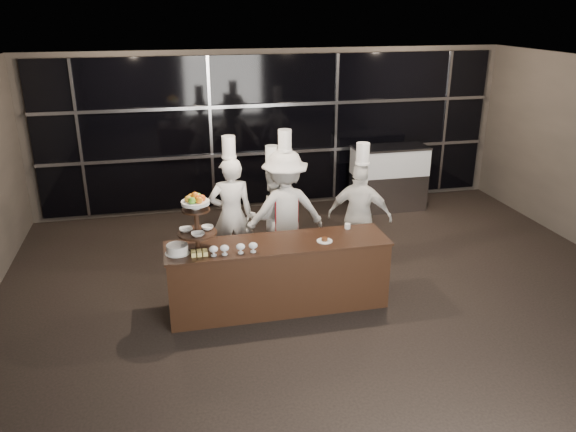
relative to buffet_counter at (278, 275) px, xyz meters
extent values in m
plane|color=black|center=(0.76, -1.05, -0.47)|extent=(10.00, 10.00, 0.00)
plane|color=black|center=(0.76, -1.05, 2.53)|extent=(10.00, 10.00, 0.00)
plane|color=#473F38|center=(0.76, 3.95, 1.03)|extent=(9.00, 0.00, 9.00)
cube|color=black|center=(0.76, 3.89, 1.03)|extent=(8.60, 0.04, 2.80)
cube|color=#A5A5AA|center=(0.76, 3.84, 0.63)|extent=(8.60, 0.06, 0.06)
cube|color=#A5A5AA|center=(0.76, 3.84, 1.53)|extent=(8.60, 0.06, 0.06)
cube|color=#A5A5AA|center=(-2.74, 3.86, 1.03)|extent=(0.05, 0.05, 2.80)
cube|color=#A5A5AA|center=(-0.44, 3.86, 1.03)|extent=(0.05, 0.05, 2.80)
cube|color=#A5A5AA|center=(1.96, 3.86, 1.03)|extent=(0.05, 0.05, 2.80)
cube|color=#A5A5AA|center=(4.26, 3.86, 1.03)|extent=(0.05, 0.05, 2.80)
cube|color=black|center=(0.00, 0.00, -0.02)|extent=(2.80, 0.70, 0.90)
cube|color=black|center=(0.00, 0.00, 0.44)|extent=(2.84, 0.74, 0.03)
cylinder|color=black|center=(-1.00, 0.00, 0.47)|extent=(0.24, 0.24, 0.03)
cylinder|color=black|center=(-1.00, 0.00, 0.80)|extent=(0.06, 0.06, 0.70)
cylinder|color=black|center=(-1.00, 0.00, 0.67)|extent=(0.48, 0.48, 0.02)
cylinder|color=black|center=(-1.00, 0.00, 0.97)|extent=(0.34, 0.34, 0.02)
cylinder|color=white|center=(-1.00, 0.00, 1.02)|extent=(0.10, 0.10, 0.06)
cylinder|color=white|center=(-1.00, 0.00, 1.07)|extent=(0.34, 0.34, 0.04)
sphere|color=#E35313|center=(-0.92, 0.00, 1.11)|extent=(0.09, 0.09, 0.09)
sphere|color=#70B12D|center=(-0.96, 0.07, 1.11)|extent=(0.09, 0.09, 0.09)
sphere|color=orange|center=(-1.04, 0.07, 1.11)|extent=(0.09, 0.09, 0.09)
sphere|color=yellow|center=(-1.08, 0.00, 1.11)|extent=(0.09, 0.09, 0.09)
sphere|color=#65BA2F|center=(-1.04, -0.07, 1.11)|extent=(0.09, 0.09, 0.09)
sphere|color=orange|center=(-0.96, -0.07, 1.11)|extent=(0.09, 0.09, 0.09)
sphere|color=orange|center=(-1.00, 0.00, 1.15)|extent=(0.09, 0.09, 0.09)
imported|color=white|center=(-1.13, 0.06, 0.71)|extent=(0.16, 0.16, 0.04)
imported|color=white|center=(-0.87, 0.06, 0.71)|extent=(0.15, 0.15, 0.05)
imported|color=white|center=(-1.00, -0.12, 0.71)|extent=(0.16, 0.16, 0.04)
cylinder|color=silver|center=(-0.83, -0.22, 0.46)|extent=(0.07, 0.07, 0.01)
cylinder|color=silver|center=(-0.83, -0.22, 0.49)|extent=(0.02, 0.02, 0.05)
ellipsoid|color=silver|center=(-0.83, -0.22, 0.54)|extent=(0.11, 0.11, 0.08)
ellipsoid|color=#12D426|center=(-0.83, -0.22, 0.54)|extent=(0.08, 0.08, 0.05)
cylinder|color=silver|center=(-0.70, -0.22, 0.46)|extent=(0.07, 0.07, 0.01)
cylinder|color=silver|center=(-0.70, -0.22, 0.49)|extent=(0.02, 0.02, 0.05)
ellipsoid|color=silver|center=(-0.70, -0.22, 0.54)|extent=(0.11, 0.11, 0.08)
ellipsoid|color=red|center=(-0.70, -0.22, 0.54)|extent=(0.08, 0.08, 0.05)
cylinder|color=silver|center=(-0.51, -0.22, 0.46)|extent=(0.07, 0.07, 0.01)
cylinder|color=silver|center=(-0.51, -0.22, 0.49)|extent=(0.02, 0.02, 0.05)
ellipsoid|color=silver|center=(-0.51, -0.22, 0.54)|extent=(0.11, 0.11, 0.08)
ellipsoid|color=beige|center=(-0.51, -0.22, 0.54)|extent=(0.08, 0.08, 0.05)
cylinder|color=silver|center=(-0.35, -0.22, 0.46)|extent=(0.07, 0.07, 0.01)
cylinder|color=silver|center=(-0.35, -0.22, 0.49)|extent=(0.02, 0.02, 0.05)
ellipsoid|color=silver|center=(-0.35, -0.22, 0.54)|extent=(0.11, 0.11, 0.08)
ellipsoid|color=#502317|center=(-0.35, -0.22, 0.54)|extent=(0.08, 0.08, 0.05)
cylinder|color=white|center=(-1.25, -0.05, 0.46)|extent=(0.30, 0.30, 0.01)
cylinder|color=white|center=(-1.25, -0.05, 0.51)|extent=(0.26, 0.26, 0.10)
cube|color=#F9E379|center=(-1.07, -0.20, 0.48)|extent=(0.06, 0.05, 0.05)
cube|color=#F9E379|center=(-1.00, -0.20, 0.48)|extent=(0.06, 0.05, 0.05)
cube|color=#F9E379|center=(-0.93, -0.20, 0.48)|extent=(0.06, 0.05, 0.05)
cube|color=#F9E379|center=(-1.07, -0.13, 0.48)|extent=(0.06, 0.05, 0.05)
cube|color=#F9E379|center=(-1.00, -0.13, 0.48)|extent=(0.06, 0.05, 0.05)
cube|color=#F9E379|center=(-0.93, -0.13, 0.48)|extent=(0.06, 0.05, 0.05)
cylinder|color=white|center=(0.59, -0.10, 0.46)|extent=(0.20, 0.20, 0.01)
cylinder|color=#4C2814|center=(0.59, -0.10, 0.49)|extent=(0.08, 0.08, 0.04)
cylinder|color=white|center=(1.01, 0.25, 0.49)|extent=(0.08, 0.08, 0.07)
cube|color=#A5A5AA|center=(2.86, 3.25, -0.12)|extent=(1.39, 0.60, 0.70)
cube|color=silver|center=(2.86, 3.25, 0.48)|extent=(1.39, 0.60, 0.50)
cube|color=#FFC67F|center=(2.86, 3.25, 0.48)|extent=(1.29, 0.50, 0.40)
cube|color=#A5A5AA|center=(2.86, 3.25, 0.75)|extent=(1.41, 0.62, 0.04)
imported|color=white|center=(-0.43, 1.22, 0.41)|extent=(0.64, 0.42, 1.74)
cylinder|color=white|center=(-0.43, 1.22, 1.43)|extent=(0.19, 0.19, 0.30)
cylinder|color=white|center=(-0.43, 1.22, 1.28)|extent=(0.21, 0.21, 0.03)
imported|color=silver|center=(0.19, 1.28, 0.31)|extent=(0.83, 0.69, 1.56)
cylinder|color=white|center=(0.19, 1.28, 1.24)|extent=(0.19, 0.19, 0.30)
cylinder|color=white|center=(0.19, 1.28, 1.10)|extent=(0.21, 0.21, 0.03)
imported|color=silver|center=(0.34, 1.14, 0.44)|extent=(1.19, 0.71, 1.81)
cylinder|color=white|center=(0.34, 1.14, 1.50)|extent=(0.19, 0.19, 0.30)
cylinder|color=white|center=(0.34, 1.14, 1.35)|extent=(0.21, 0.21, 0.03)
cube|color=#9C0C14|center=(0.34, 1.02, 0.44)|extent=(0.34, 0.03, 0.68)
imported|color=white|center=(1.43, 0.93, 0.34)|extent=(1.02, 0.78, 1.62)
cylinder|color=white|center=(1.43, 0.93, 1.30)|extent=(0.19, 0.19, 0.30)
cylinder|color=white|center=(1.43, 0.93, 1.15)|extent=(0.21, 0.21, 0.03)
camera|label=1|loc=(-1.33, -6.38, 3.27)|focal=35.00mm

